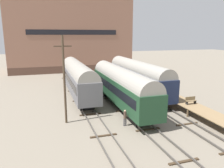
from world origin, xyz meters
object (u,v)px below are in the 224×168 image
object	(u,v)px
train_car_grey	(78,77)
train_car_navy	(137,75)
train_car_green	(121,85)
bench	(191,100)
utility_pole	(64,79)
person_worker	(125,116)

from	to	relation	value
train_car_grey	train_car_navy	bearing A→B (deg)	-9.91
train_car_green	train_car_navy	bearing A→B (deg)	48.09
train_car_navy	train_car_grey	bearing A→B (deg)	170.09
bench	train_car_grey	bearing A→B (deg)	136.20
train_car_green	utility_pole	distance (m)	8.65
train_car_navy	train_car_grey	world-z (taller)	train_car_navy
utility_pole	person_worker	bearing A→B (deg)	-25.06
train_car_navy	person_worker	size ratio (longest dim) A/B	10.62
train_car_grey	person_worker	distance (m)	13.54
train_car_grey	train_car_green	size ratio (longest dim) A/B	1.01
train_car_navy	bench	xyz separation A→B (m)	(2.78, -9.93, -1.54)
train_car_navy	utility_pole	bearing A→B (deg)	-144.49
train_car_green	utility_pole	world-z (taller)	utility_pole
bench	train_car_green	bearing A→B (deg)	147.23
person_worker	train_car_green	bearing A→B (deg)	73.90
train_car_green	bench	xyz separation A→B (m)	(7.41, -4.77, -1.44)
train_car_navy	train_car_green	size ratio (longest dim) A/B	1.04
train_car_grey	person_worker	xyz separation A→B (m)	(2.81, -13.09, -1.98)
train_car_navy	bench	distance (m)	10.43
bench	person_worker	distance (m)	9.37
train_car_navy	person_worker	bearing A→B (deg)	-119.36
bench	utility_pole	distance (m)	15.46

